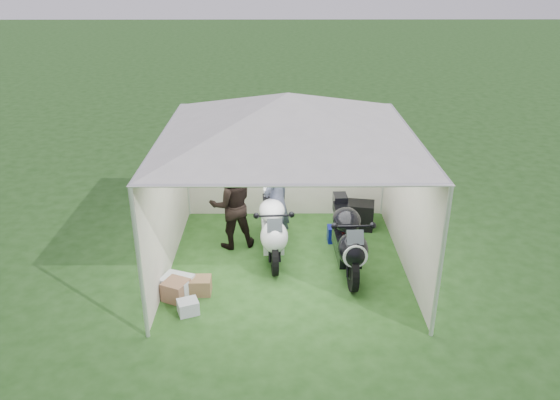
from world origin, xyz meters
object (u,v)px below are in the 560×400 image
(crate_1, at_px, (176,290))
(crate_3, at_px, (198,286))
(paddock_stand, at_px, (338,234))
(person_blue_jacket, at_px, (277,202))
(motorcycle_black, at_px, (347,238))
(crate_0, at_px, (177,285))
(person_dark_jacket, at_px, (232,205))
(crate_2, at_px, (188,307))
(equipment_box, at_px, (360,215))
(canopy_tent, at_px, (288,119))
(motorcycle_white, at_px, (272,227))

(crate_1, distance_m, crate_3, 0.36)
(paddock_stand, relative_size, person_blue_jacket, 0.23)
(motorcycle_black, height_order, crate_0, motorcycle_black)
(paddock_stand, xyz_separation_m, person_blue_jacket, (-1.15, -0.13, 0.72))
(person_blue_jacket, bearing_deg, person_dark_jacket, -50.49)
(crate_0, bearing_deg, person_dark_jacket, 64.43)
(crate_0, bearing_deg, paddock_stand, 32.51)
(person_blue_jacket, distance_m, crate_2, 2.62)
(motorcycle_black, height_order, equipment_box, motorcycle_black)
(paddock_stand, distance_m, crate_1, 3.30)
(person_dark_jacket, height_order, person_blue_jacket, person_blue_jacket)
(person_blue_jacket, relative_size, crate_3, 4.31)
(canopy_tent, bearing_deg, motorcycle_black, -12.20)
(motorcycle_black, relative_size, crate_0, 4.69)
(equipment_box, bearing_deg, motorcycle_white, -147.52)
(person_dark_jacket, distance_m, equipment_box, 2.60)
(motorcycle_black, bearing_deg, person_dark_jacket, 155.36)
(canopy_tent, bearing_deg, crate_2, -135.33)
(motorcycle_white, height_order, person_dark_jacket, person_dark_jacket)
(canopy_tent, relative_size, crate_0, 12.29)
(motorcycle_white, bearing_deg, crate_2, -129.53)
(paddock_stand, relative_size, crate_2, 1.35)
(person_blue_jacket, bearing_deg, crate_1, -3.72)
(motorcycle_white, relative_size, equipment_box, 3.93)
(equipment_box, relative_size, crate_0, 1.15)
(crate_3, bearing_deg, person_dark_jacket, 74.58)
(motorcycle_black, height_order, person_dark_jacket, person_dark_jacket)
(crate_2, bearing_deg, equipment_box, 43.64)
(canopy_tent, height_order, crate_0, canopy_tent)
(equipment_box, distance_m, crate_1, 4.02)
(crate_3, bearing_deg, crate_0, -177.29)
(canopy_tent, distance_m, motorcycle_black, 2.23)
(crate_0, bearing_deg, motorcycle_black, 15.29)
(crate_2, distance_m, crate_3, 0.54)
(canopy_tent, relative_size, person_dark_jacket, 3.41)
(motorcycle_black, bearing_deg, equipment_box, 71.99)
(motorcycle_white, xyz_separation_m, person_blue_jacket, (0.07, 0.39, 0.30))
(motorcycle_white, relative_size, person_blue_jacket, 1.19)
(person_blue_jacket, height_order, crate_2, person_blue_jacket)
(person_dark_jacket, height_order, crate_1, person_dark_jacket)
(canopy_tent, distance_m, person_blue_jacket, 1.83)
(motorcycle_white, xyz_separation_m, motorcycle_black, (1.26, -0.46, 0.02))
(crate_3, bearing_deg, paddock_stand, 35.66)
(motorcycle_white, height_order, crate_2, motorcycle_white)
(motorcycle_white, height_order, crate_1, motorcycle_white)
(motorcycle_white, height_order, crate_3, motorcycle_white)
(paddock_stand, xyz_separation_m, equipment_box, (0.48, 0.56, 0.11))
(motorcycle_white, relative_size, crate_1, 5.93)
(equipment_box, height_order, crate_2, equipment_box)
(canopy_tent, xyz_separation_m, crate_0, (-1.75, -0.97, -2.42))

